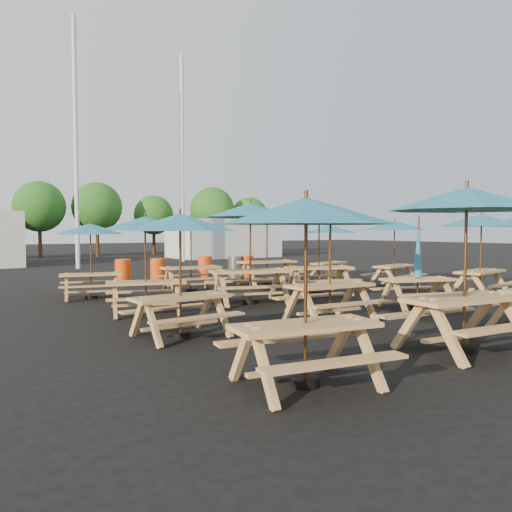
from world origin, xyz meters
TOP-DOWN VIEW (x-y plane):
  - ground at (0.00, 0.00)m, footprint 120.00×120.00m
  - picnic_unit_0 at (-4.40, -6.17)m, footprint 2.43×2.43m
  - picnic_unit_1 at (-4.46, -2.83)m, footprint 2.11×2.11m
  - picnic_unit_2 at (-4.08, -0.21)m, footprint 2.54×2.54m
  - picnic_unit_3 at (-4.41, 2.98)m, footprint 2.32×2.32m
  - picnic_unit_4 at (-1.29, -6.19)m, footprint 2.59×2.59m
  - picnic_unit_5 at (-1.32, -3.19)m, footprint 2.31×2.31m
  - picnic_unit_6 at (-1.29, -0.18)m, footprint 2.94×2.94m
  - picnic_unit_7 at (-1.42, 2.92)m, footprint 2.38×2.38m
  - picnic_unit_9 at (1.53, -3.10)m, footprint 2.07×1.93m
  - picnic_unit_10 at (1.29, 0.17)m, footprint 2.85×2.85m
  - picnic_unit_11 at (1.44, 2.99)m, footprint 2.55×2.55m
  - picnic_unit_13 at (4.35, -2.92)m, footprint 2.51×2.51m
  - picnic_unit_14 at (4.47, 0.16)m, footprint 2.44×2.44m
  - picnic_unit_15 at (4.07, 2.82)m, footprint 2.43×2.43m
  - waste_bin_0 at (-2.44, 6.19)m, footprint 0.53×0.53m
  - waste_bin_1 at (-1.27, 5.89)m, footprint 0.53×0.53m
  - waste_bin_2 at (0.85, 6.34)m, footprint 0.53×0.53m
  - waste_bin_3 at (1.88, 5.80)m, footprint 0.53×0.53m
  - waste_bin_4 at (2.40, 5.77)m, footprint 0.53×0.53m
  - mast_0 at (-2.00, 14.00)m, footprint 0.20×0.20m
  - mast_1 at (4.50, 16.00)m, footprint 0.20×0.20m
  - event_tent_1 at (9.00, 19.00)m, footprint 7.00×4.00m
  - tree_3 at (-1.75, 24.72)m, footprint 3.36×3.36m
  - tree_4 at (1.90, 24.26)m, footprint 3.41×3.41m
  - tree_5 at (6.22, 24.67)m, footprint 2.94×2.94m
  - tree_6 at (10.23, 22.90)m, footprint 3.38×3.38m
  - tree_7 at (13.63, 22.92)m, footprint 2.95×2.95m

SIDE VIEW (x-z plane):
  - ground at x=0.00m, z-range 0.00..0.00m
  - waste_bin_0 at x=-2.44m, z-range 0.00..0.85m
  - waste_bin_1 at x=-1.27m, z-range 0.00..0.85m
  - waste_bin_2 at x=0.85m, z-range 0.00..0.85m
  - waste_bin_3 at x=1.88m, z-range 0.00..0.85m
  - waste_bin_4 at x=2.40m, z-range 0.00..0.85m
  - picnic_unit_9 at x=1.53m, z-range -0.19..1.99m
  - event_tent_1 at x=9.00m, z-range 0.00..2.60m
  - picnic_unit_3 at x=-4.41m, z-range 0.76..2.82m
  - picnic_unit_15 at x=4.07m, z-range 0.76..2.84m
  - picnic_unit_1 at x=-4.46m, z-range 0.80..2.98m
  - picnic_unit_14 at x=4.47m, z-range 0.80..2.99m
  - picnic_unit_2 at x=-4.08m, z-range 0.81..3.00m
  - picnic_unit_7 at x=-1.42m, z-range 0.83..3.09m
  - picnic_unit_0 at x=-4.40m, z-range 0.84..3.11m
  - picnic_unit_13 at x=4.35m, z-range 0.85..3.17m
  - picnic_unit_5 at x=-1.32m, z-range 0.85..3.17m
  - picnic_unit_10 at x=1.29m, z-range 0.90..3.34m
  - picnic_unit_11 at x=1.44m, z-range 0.91..3.39m
  - picnic_unit_4 at x=-1.29m, z-range 0.94..3.48m
  - picnic_unit_6 at x=-1.29m, z-range 0.95..3.52m
  - tree_5 at x=6.22m, z-range 0.75..5.20m
  - tree_7 at x=13.63m, z-range 0.75..5.23m
  - tree_3 at x=-1.75m, z-range 0.86..5.95m
  - tree_6 at x=10.23m, z-range 0.86..5.99m
  - tree_4 at x=1.90m, z-range 0.87..6.04m
  - mast_0 at x=-2.00m, z-range 0.00..12.00m
  - mast_1 at x=4.50m, z-range 0.00..12.00m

